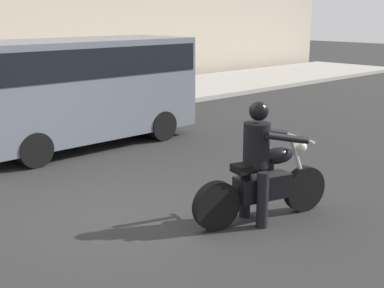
% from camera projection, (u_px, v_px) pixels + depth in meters
% --- Properties ---
extents(ground_plane, '(80.00, 80.00, 0.00)m').
position_uv_depth(ground_plane, '(119.00, 213.00, 7.10)').
color(ground_plane, '#272727').
extents(motorcycle_with_rider_black_leather, '(2.00, 0.84, 1.60)m').
position_uv_depth(motorcycle_with_rider_black_leather, '(262.00, 172.00, 6.73)').
color(motorcycle_with_rider_black_leather, black).
rests_on(motorcycle_with_rider_black_leather, ground_plane).
extents(parked_van_slate_gray, '(4.74, 1.96, 2.16)m').
position_uv_depth(parked_van_slate_gray, '(79.00, 85.00, 10.51)').
color(parked_van_slate_gray, slate).
rests_on(parked_van_slate_gray, ground_plane).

